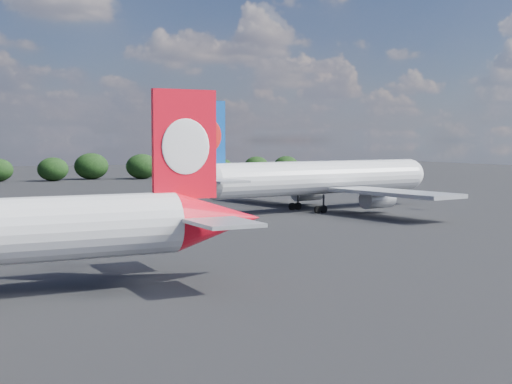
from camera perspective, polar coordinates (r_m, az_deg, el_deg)
name	(u,v)px	position (r m, az deg, el deg)	size (l,w,h in m)	color
china_southern_airliner	(312,179)	(119.58, 4.51, 1.05)	(54.51, 52.07, 17.84)	silver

